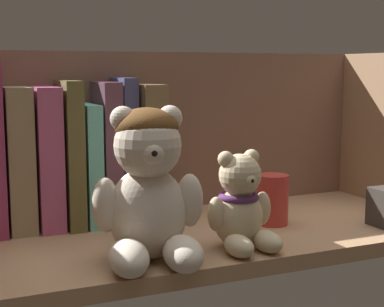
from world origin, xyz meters
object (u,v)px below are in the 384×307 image
book_6 (105,152)px  teddy_bear_larger (149,189)px  pillar_candle (273,200)px  book_5 (87,163)px  book_8 (143,151)px  book_3 (45,157)px  book_2 (18,159)px  book_4 (68,153)px  book_7 (123,149)px  teddy_bear_smaller (241,207)px

book_6 → teddy_bear_larger: book_6 is taller
book_6 → pillar_candle: book_6 is taller
book_5 → book_8: size_ratio=0.86×
book_5 → book_8: book_8 is taller
teddy_bear_larger → book_3: bearing=111.7°
book_2 → pillar_candle: book_2 is taller
teddy_bear_larger → pillar_candle: teddy_bear_larger is taller
book_5 → book_4: bearing=180.0°
book_4 → book_7: bearing=-0.0°
book_2 → teddy_bear_smaller: bearing=-40.4°
book_5 → pillar_candle: bearing=-27.2°
book_5 → pillar_candle: size_ratio=2.39×
book_2 → teddy_bear_smaller: size_ratio=1.61×
book_2 → book_3: bearing=0.0°
teddy_bear_smaller → book_7: bearing=113.5°
teddy_bear_smaller → book_5: bearing=125.1°
book_2 → book_7: size_ratio=0.95×
book_2 → book_4: book_4 is taller
book_6 → book_8: (5.87, 0.00, -0.19)cm
book_2 → teddy_bear_larger: size_ratio=1.10×
book_3 → teddy_bear_smaller: bearing=-45.3°
book_5 → book_8: (8.59, 0.00, 1.34)cm
book_5 → book_6: book_6 is taller
book_2 → book_7: book_7 is taller
book_8 → teddy_bear_smaller: bearing=-74.4°
book_3 → book_4: bearing=0.0°
book_2 → book_5: bearing=-0.0°
book_5 → book_8: 8.70cm
book_2 → book_6: (12.25, 0.00, 0.28)cm
book_8 → book_5: bearing=-180.0°
book_3 → book_4: size_ratio=0.96×
book_6 → teddy_bear_larger: 20.33cm
book_5 → teddy_bear_larger: 20.39cm
book_3 → pillar_candle: (29.52, -12.19, -6.23)cm
book_3 → teddy_bear_larger: bearing=-68.3°
book_3 → pillar_candle: book_3 is taller
book_5 → book_7: (5.43, 0.00, 1.81)cm
book_3 → book_8: 14.37cm
book_2 → book_7: (14.96, 0.00, 0.56)cm
book_6 → book_4: bearing=180.0°
book_4 → book_8: bearing=-0.0°
book_4 → teddy_bear_smaller: 26.82cm
teddy_bear_smaller → book_8: bearing=105.6°
book_7 → book_8: bearing=0.0°
book_8 → book_7: bearing=180.0°
book_2 → book_5: size_ratio=1.15×
book_6 → book_7: (2.71, 0.00, 0.28)cm
book_3 → book_6: bearing=0.0°
book_6 → book_8: bearing=0.0°
book_8 → pillar_candle: bearing=-38.8°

